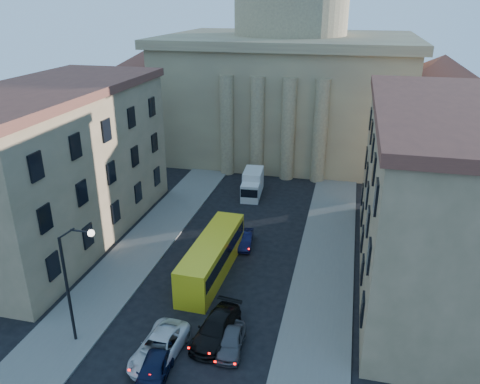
% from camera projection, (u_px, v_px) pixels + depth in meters
% --- Properties ---
extents(sidewalk_left, '(5.00, 60.00, 0.15)m').
position_uv_depth(sidewalk_left, '(128.00, 264.00, 41.39)').
color(sidewalk_left, '#63605B').
rests_on(sidewalk_left, ground).
extents(sidewalk_right, '(5.00, 60.00, 0.15)m').
position_uv_depth(sidewalk_right, '(321.00, 290.00, 37.71)').
color(sidewalk_right, '#63605B').
rests_on(sidewalk_right, ground).
extents(church, '(68.02, 28.76, 36.60)m').
position_uv_depth(church, '(288.00, 72.00, 68.69)').
color(church, '#7D664D').
rests_on(church, ground).
extents(building_left, '(11.60, 26.60, 14.70)m').
position_uv_depth(building_left, '(57.00, 164.00, 44.01)').
color(building_left, tan).
rests_on(building_left, ground).
extents(building_right, '(11.60, 26.60, 14.70)m').
position_uv_depth(building_right, '(441.00, 197.00, 36.66)').
color(building_right, tan).
rests_on(building_right, ground).
extents(street_lamp, '(2.62, 0.44, 8.83)m').
position_uv_depth(street_lamp, '(73.00, 276.00, 30.08)').
color(street_lamp, black).
rests_on(street_lamp, ground).
extents(car_left_near, '(2.40, 4.74, 1.55)m').
position_uv_depth(car_left_near, '(154.00, 370.00, 28.59)').
color(car_left_near, black).
rests_on(car_left_near, ground).
extents(car_left_mid, '(2.81, 5.59, 1.52)m').
position_uv_depth(car_left_mid, '(159.00, 347.00, 30.47)').
color(car_left_mid, silver).
rests_on(car_left_mid, ground).
extents(car_right_mid, '(2.86, 5.67, 1.58)m').
position_uv_depth(car_right_mid, '(216.00, 328.00, 32.19)').
color(car_right_mid, black).
rests_on(car_right_mid, ground).
extents(car_right_far, '(1.91, 4.08, 1.35)m').
position_uv_depth(car_right_far, '(231.00, 341.00, 31.17)').
color(car_right_far, '#434347').
rests_on(car_right_far, ground).
extents(car_right_distant, '(1.85, 4.05, 1.29)m').
position_uv_depth(car_right_distant, '(245.00, 239.00, 44.38)').
color(car_right_distant, black).
rests_on(car_right_distant, ground).
extents(city_bus, '(2.94, 11.31, 3.17)m').
position_uv_depth(city_bus, '(212.00, 256.00, 39.50)').
color(city_bus, gold).
rests_on(city_bus, ground).
extents(box_truck, '(2.49, 5.49, 2.94)m').
position_uv_depth(box_truck, '(252.00, 184.00, 55.49)').
color(box_truck, silver).
rests_on(box_truck, ground).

